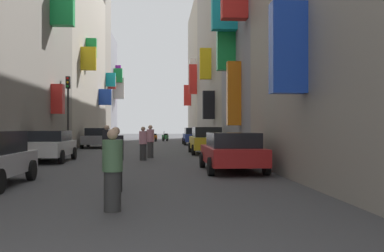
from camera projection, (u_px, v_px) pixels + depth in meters
The scene contains 21 objects.
ground_plane at pixel (145, 149), 32.09m from camera, with size 140.00×140.00×0.00m, color #424244.
building_left_mid_a at pixel (59, 60), 39.14m from camera, with size 7.22×18.16×15.08m.
building_left_mid_b at pixel (82, 53), 50.96m from camera, with size 7.05×5.53×20.48m.
building_left_mid_c at pixel (92, 88), 57.59m from camera, with size 7.30×7.77×13.39m.
building_right_mid_b at pixel (241, 49), 37.33m from camera, with size 6.87×18.61×16.52m.
building_right_mid_c at pixel (216, 74), 54.61m from camera, with size 6.91×16.02×16.46m.
parked_car_yellow at pixel (206, 140), 25.74m from camera, with size 1.90×4.31×1.58m.
parked_car_blue at pixel (193, 136), 38.95m from camera, with size 1.83×4.15×1.52m.
parked_car_red at pixel (232, 151), 15.53m from camera, with size 2.01×4.33×1.38m.
parked_car_grey at pixel (97, 137), 33.47m from camera, with size 2.02×4.18×1.50m.
parked_car_white at pixel (50, 145), 19.96m from camera, with size 1.86×4.07×1.41m.
scooter_red at pixel (187, 138), 46.01m from camera, with size 0.52×1.89×1.13m.
scooter_orange at pixel (154, 137), 47.73m from camera, with size 0.72×1.77×1.13m.
scooter_silver at pixel (115, 147), 24.95m from camera, with size 0.46×1.91×1.13m.
scooter_green at pixel (165, 137), 48.39m from camera, with size 0.74×1.72×1.13m.
pedestrian_crossing at pixel (143, 144), 20.64m from camera, with size 0.54×0.54×1.60m.
pedestrian_near_left at pixel (150, 142), 22.36m from camera, with size 0.48×0.48×1.68m.
pedestrian_near_right at pixel (112, 171), 8.18m from camera, with size 0.54×0.54×1.54m.
pedestrian_mid_street at pixel (107, 145), 18.62m from camera, with size 0.49×0.49×1.66m.
pedestrian_far_away at pixel (116, 160), 10.66m from camera, with size 0.52×0.52×1.58m.
traffic_light_near_corner at pixel (68, 101), 27.20m from camera, with size 0.26×0.34×4.72m.
Camera 1 is at (1.14, -2.26, 1.58)m, focal length 40.97 mm.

